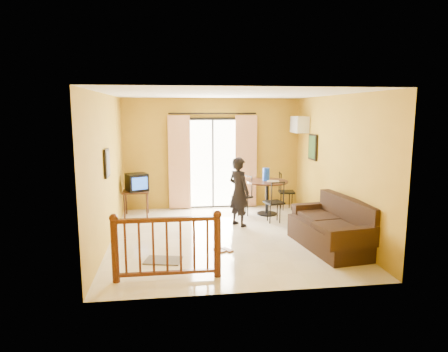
{
  "coord_description": "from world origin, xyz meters",
  "views": [
    {
      "loc": [
        -1.07,
        -7.6,
        2.5
      ],
      "look_at": [
        -0.02,
        0.2,
        1.2
      ],
      "focal_mm": 32.0,
      "sensor_mm": 36.0,
      "label": 1
    }
  ],
  "objects": [
    {
      "name": "water_jug",
      "position": [
        1.2,
        1.62,
        0.98
      ],
      "size": [
        0.17,
        0.17,
        0.31
      ],
      "primitive_type": "cylinder",
      "color": "blue",
      "rests_on": "dining_table"
    },
    {
      "name": "picture_left",
      "position": [
        -2.22,
        -0.2,
        1.55
      ],
      "size": [
        0.05,
        0.42,
        0.52
      ],
      "color": "black",
      "rests_on": "room_shell"
    },
    {
      "name": "television",
      "position": [
        -1.87,
        1.86,
        0.82
      ],
      "size": [
        0.58,
        0.56,
        0.41
      ],
      "rotation": [
        0.0,
        0.0,
        0.4
      ],
      "color": "black",
      "rests_on": "tv_table"
    },
    {
      "name": "stair_balustrade",
      "position": [
        -1.15,
        -1.9,
        0.56
      ],
      "size": [
        1.63,
        0.13,
        1.04
      ],
      "color": "#471E0F",
      "rests_on": "ground"
    },
    {
      "name": "sandals",
      "position": [
        -0.16,
        -0.8,
        0.01
      ],
      "size": [
        0.36,
        0.27,
        0.03
      ],
      "color": "brown",
      "rests_on": "ground"
    },
    {
      "name": "ground",
      "position": [
        0.0,
        0.0,
        0.0
      ],
      "size": [
        5.0,
        5.0,
        0.0
      ],
      "primitive_type": "plane",
      "color": "beige",
      "rests_on": "ground"
    },
    {
      "name": "coffee_table",
      "position": [
        1.85,
        0.45,
        0.27
      ],
      "size": [
        0.5,
        0.9,
        0.4
      ],
      "color": "black",
      "rests_on": "ground"
    },
    {
      "name": "tv_table",
      "position": [
        -1.9,
        1.86,
        0.54
      ],
      "size": [
        0.62,
        0.51,
        0.61
      ],
      "color": "black",
      "rests_on": "ground"
    },
    {
      "name": "balcony_door",
      "position": [
        0.0,
        2.43,
        1.19
      ],
      "size": [
        2.25,
        0.14,
        2.46
      ],
      "color": "black",
      "rests_on": "ground"
    },
    {
      "name": "bowl",
      "position": [
        1.85,
        0.62,
        0.43
      ],
      "size": [
        0.21,
        0.21,
        0.05
      ],
      "primitive_type": "imported",
      "rotation": [
        0.0,
        0.0,
        0.22
      ],
      "color": "brown",
      "rests_on": "coffee_table"
    },
    {
      "name": "botanical_print",
      "position": [
        2.22,
        1.3,
        1.65
      ],
      "size": [
        0.05,
        0.5,
        0.6
      ],
      "color": "black",
      "rests_on": "room_shell"
    },
    {
      "name": "serving_tray",
      "position": [
        1.34,
        1.5,
        0.83
      ],
      "size": [
        0.31,
        0.23,
        0.02
      ],
      "primitive_type": "cube",
      "rotation": [
        0.0,
        0.0,
        -0.21
      ],
      "color": "beige",
      "rests_on": "dining_table"
    },
    {
      "name": "dining_chairs",
      "position": [
        1.22,
        1.51,
        0.0
      ],
      "size": [
        1.72,
        1.57,
        0.95
      ],
      "color": "black",
      "rests_on": "ground"
    },
    {
      "name": "doormat",
      "position": [
        -1.23,
        -1.15,
        0.01
      ],
      "size": [
        0.68,
        0.53,
        0.02
      ],
      "primitive_type": "cube",
      "rotation": [
        0.0,
        0.0,
        -0.24
      ],
      "color": "#5B5449",
      "rests_on": "ground"
    },
    {
      "name": "air_conditioner",
      "position": [
        2.09,
        1.95,
        2.15
      ],
      "size": [
        0.31,
        0.6,
        0.4
      ],
      "color": "white",
      "rests_on": "room_shell"
    },
    {
      "name": "room_shell",
      "position": [
        0.0,
        0.0,
        1.7
      ],
      "size": [
        5.0,
        5.0,
        5.0
      ],
      "color": "white",
      "rests_on": "ground"
    },
    {
      "name": "dining_table",
      "position": [
        1.22,
        1.6,
        0.66
      ],
      "size": [
        0.99,
        0.99,
        0.82
      ],
      "color": "black",
      "rests_on": "ground"
    },
    {
      "name": "sofa",
      "position": [
        1.86,
        -0.91,
        0.34
      ],
      "size": [
        1.12,
        2.04,
        0.92
      ],
      "rotation": [
        0.0,
        0.0,
        0.13
      ],
      "color": "black",
      "rests_on": "ground"
    },
    {
      "name": "standing_person",
      "position": [
        0.39,
        0.76,
        0.76
      ],
      "size": [
        0.61,
        0.66,
        1.51
      ],
      "primitive_type": "imported",
      "rotation": [
        0.0,
        0.0,
        2.19
      ],
      "color": "black",
      "rests_on": "ground"
    }
  ]
}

